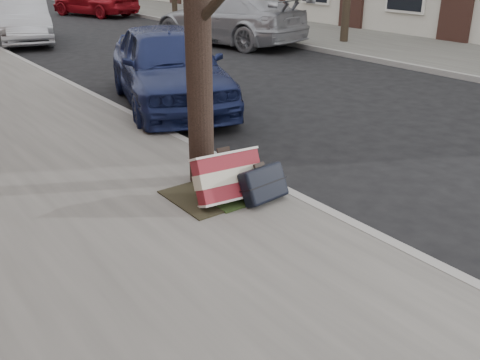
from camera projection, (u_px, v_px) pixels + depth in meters
ground at (419, 197)px, 5.99m from camera, size 120.00×120.00×0.00m
far_sidewalk at (222, 20)px, 21.32m from camera, size 4.00×70.00×0.12m
dirt_patch at (211, 195)px, 5.72m from camera, size 0.85×0.85×0.02m
suitcase_red at (228, 177)px, 5.51m from camera, size 0.74×0.46×0.54m
suitcase_navy at (264, 183)px, 5.52m from camera, size 0.54×0.34×0.40m
car_near_front at (169, 66)px, 9.27m from camera, size 2.90×4.48×1.42m
car_near_mid at (24, 21)px, 15.99m from camera, size 2.31×4.15×1.30m
car_far_front at (228, 19)px, 15.77m from camera, size 3.04×5.32×1.45m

